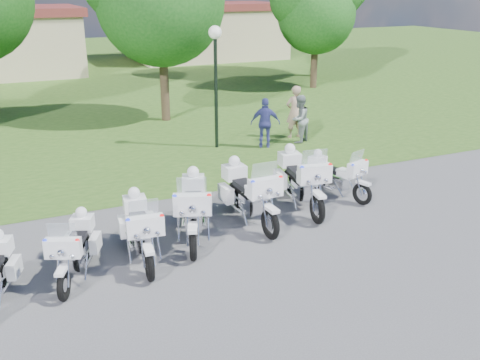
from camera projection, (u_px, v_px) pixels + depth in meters
name	position (u px, v px, depth m)	size (l,w,h in m)	color
ground	(222.00, 243.00, 11.80)	(100.00, 100.00, 0.00)	#4E4E52
grass_lawn	(66.00, 72.00, 34.94)	(100.00, 48.00, 0.01)	#2F551A
motorcycle_1	(75.00, 248.00, 10.33)	(1.20, 2.00, 1.42)	black
motorcycle_2	(141.00, 228.00, 10.99)	(0.91, 2.36, 1.58)	black
motorcycle_3	(193.00, 207.00, 11.87)	(1.40, 2.46, 1.73)	black
motorcycle_4	(249.00, 193.00, 12.69)	(0.87, 2.58, 1.73)	black
motorcycle_5	(301.00, 179.00, 13.55)	(1.09, 2.62, 1.76)	black
motorcycle_6	(336.00, 175.00, 14.31)	(1.09, 2.03, 1.41)	black
lamp_post	(215.00, 57.00, 17.72)	(0.44, 0.44, 4.13)	black
tree_3	(316.00, 7.00, 28.27)	(4.86, 4.15, 6.48)	#38281C
building_east	(206.00, 31.00, 41.02)	(11.44, 7.28, 4.10)	#C1B18B
bystander_a	(295.00, 112.00, 19.66)	(0.71, 0.46, 1.94)	tan
bystander_b	(299.00, 119.00, 19.08)	(0.83, 0.65, 1.72)	gray
bystander_c	(265.00, 123.00, 18.48)	(1.02, 0.42, 1.74)	#383C86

